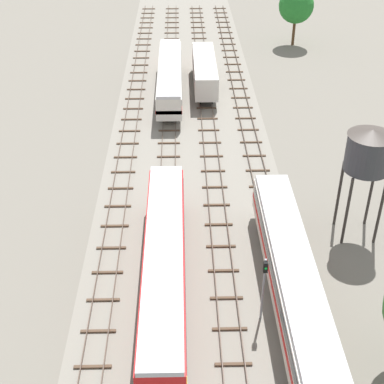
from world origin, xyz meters
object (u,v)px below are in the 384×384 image
at_px(water_tower, 369,151).
at_px(signal_post_nearest, 264,282).
at_px(passenger_coach_centre_near, 292,275).
at_px(freight_boxcar_centre_left_far, 205,70).
at_px(diesel_railcar_left_midfar, 170,76).
at_px(passenger_coach_left_mid, 164,262).

xyz_separation_m(water_tower, signal_post_nearest, (-9.05, -9.71, -4.44)).
distance_m(water_tower, signal_post_nearest, 13.99).
distance_m(passenger_coach_centre_near, water_tower, 11.86).
height_order(passenger_coach_centre_near, freight_boxcar_centre_left_far, passenger_coach_centre_near).
bearing_deg(diesel_railcar_left_midfar, water_tower, -61.90).
xyz_separation_m(passenger_coach_centre_near, signal_post_nearest, (-2.23, -1.50, 0.74)).
relative_size(passenger_coach_left_mid, diesel_railcar_left_midfar, 1.07).
distance_m(diesel_railcar_left_midfar, signal_post_nearest, 39.74).
height_order(diesel_railcar_left_midfar, signal_post_nearest, signal_post_nearest).
bearing_deg(freight_boxcar_centre_left_far, passenger_coach_centre_near, -83.64).
bearing_deg(freight_boxcar_centre_left_far, diesel_railcar_left_midfar, -153.66).
height_order(passenger_coach_centre_near, diesel_railcar_left_midfar, same).
bearing_deg(signal_post_nearest, freight_boxcar_centre_left_far, 93.07).
height_order(passenger_coach_centre_near, signal_post_nearest, signal_post_nearest).
bearing_deg(passenger_coach_centre_near, diesel_railcar_left_midfar, 103.31).
relative_size(freight_boxcar_centre_left_far, water_tower, 1.45).
relative_size(passenger_coach_centre_near, passenger_coach_left_mid, 1.00).
height_order(freight_boxcar_centre_left_far, signal_post_nearest, signal_post_nearest).
height_order(passenger_coach_left_mid, diesel_railcar_left_midfar, same).
relative_size(water_tower, signal_post_nearest, 1.84).
xyz_separation_m(passenger_coach_centre_near, water_tower, (6.82, 8.21, 5.17)).
distance_m(passenger_coach_left_mid, diesel_railcar_left_midfar, 36.02).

